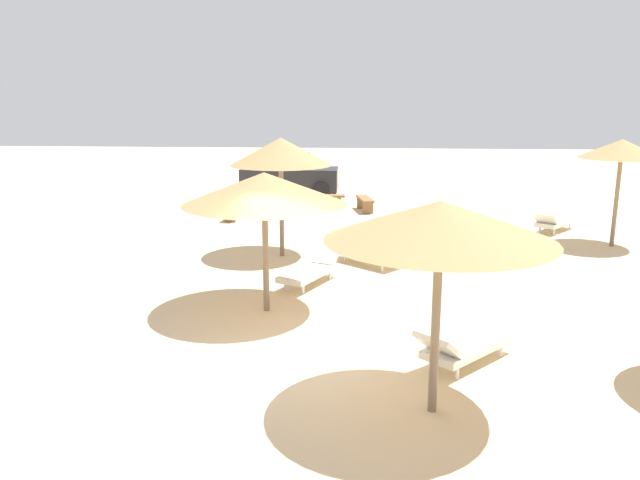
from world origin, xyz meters
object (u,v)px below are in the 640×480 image
Objects in this scene: lounger_2 at (311,269)px; bench_1 at (234,209)px; lounger_0 at (365,252)px; lounger_3 at (554,222)px; lounger_1 at (463,346)px; parked_car at (289,175)px; parasol_3 at (622,150)px; bench_0 at (324,199)px; parasol_0 at (281,152)px; parasol_2 at (264,189)px; bench_2 at (365,202)px; parasol_1 at (440,222)px.

bench_1 is at bearing 114.08° from lounger_2.
lounger_0 is 0.98× the size of lounger_3.
parked_car is at bearing 105.76° from lounger_1.
lounger_0 is (-6.84, -2.37, -2.35)m from parasol_3.
parasol_0 is at bearing -95.21° from bench_0.
lounger_3 is (7.92, 3.48, -2.39)m from parasol_0.
lounger_1 is 12.79m from bench_1.
parasol_3 is at bearing 26.97° from lounger_2.
bench_1 is (-10.17, 1.31, 0.03)m from lounger_3.
parasol_2 reaches higher than bench_2.
parasol_2 is 2.87m from lounger_2.
parasol_1 reaches higher than bench_0.
parasol_0 reaches higher than bench_2.
lounger_2 reaches higher than bench_1.
parked_car is (-2.00, 12.58, 0.50)m from lounger_2.
lounger_1 is (-5.32, -8.23, -2.35)m from parasol_3.
parasol_3 is at bearing 57.15° from lounger_1.
lounger_2 is at bearing 110.34° from parasol_1.
lounger_3 is 1.22× the size of bench_0.
bench_0 is at bearing 91.92° from lounger_2.
parasol_2 is 2.03× the size of bench_0.
bench_0 is at bearing 160.32° from bench_2.
parasol_0 reaches higher than parasol_3.
lounger_0 is 1.20× the size of bench_0.
parasol_3 is at bearing -40.24° from parked_car.
parasol_0 is at bearing -108.11° from bench_2.
parasol_3 is (8.75, 5.94, 0.28)m from parasol_2.
lounger_2 reaches higher than lounger_3.
bench_2 is (-0.01, 7.26, 0.03)m from lounger_0.
bench_1 is at bearing -157.83° from bench_2.
lounger_1 is at bearing 67.26° from parasol_1.
parked_car is (-3.19, 3.61, 0.48)m from bench_2.
parasol_2 is 11.08m from lounger_3.
parasol_3 is 3.15m from lounger_3.
parasol_3 is 7.61m from lounger_0.
lounger_2 is (-1.19, -1.72, 0.00)m from lounger_0.
lounger_2 is at bearing -88.08° from bench_0.
lounger_2 is (0.97, -2.40, -2.38)m from parasol_0.
bench_1 is at bearing 128.84° from lounger_0.
bench_0 is (-0.32, 9.51, 0.03)m from lounger_2.
bench_2 is at bearing 71.89° from parasol_0.
parasol_0 is at bearing 112.03° from lounger_2.
parasol_2 is 10.58m from parasol_3.
bench_2 is 0.39× the size of parked_car.
parasol_0 is 3.29m from lounger_0.
parasol_0 is 1.68× the size of lounger_1.
lounger_0 is at bearing 61.82° from parasol_2.
parasol_3 is at bearing -15.40° from bench_1.
parasol_3 is at bearing 58.58° from parasol_1.
parasol_3 is 8.73m from bench_2.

